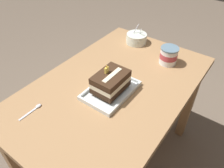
# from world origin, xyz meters

# --- Properties ---
(ground_plane) EXTENTS (8.00, 8.00, 0.00)m
(ground_plane) POSITION_xyz_m (0.00, 0.00, 0.00)
(ground_plane) COLOR #6B5B4C
(dining_table) EXTENTS (1.19, 0.75, 0.75)m
(dining_table) POSITION_xyz_m (0.00, 0.00, 0.64)
(dining_table) COLOR #9E754C
(dining_table) RESTS_ON ground_plane
(foil_tray) EXTENTS (0.30, 0.20, 0.02)m
(foil_tray) POSITION_xyz_m (-0.06, -0.02, 0.76)
(foil_tray) COLOR silver
(foil_tray) RESTS_ON dining_table
(birthday_cake) EXTENTS (0.18, 0.13, 0.14)m
(birthday_cake) POSITION_xyz_m (-0.06, -0.02, 0.82)
(birthday_cake) COLOR #382315
(birthday_cake) RESTS_ON foil_tray
(bowl_stack) EXTENTS (0.14, 0.14, 0.13)m
(bowl_stack) POSITION_xyz_m (0.47, 0.14, 0.78)
(bowl_stack) COLOR silver
(bowl_stack) RESTS_ON dining_table
(ice_cream_tub) EXTENTS (0.11, 0.11, 0.11)m
(ice_cream_tub) POSITION_xyz_m (0.37, -0.15, 0.80)
(ice_cream_tub) COLOR white
(ice_cream_tub) RESTS_ON dining_table
(serving_spoon_near_tray) EXTENTS (0.13, 0.02, 0.01)m
(serving_spoon_near_tray) POSITION_xyz_m (-0.37, 0.20, 0.75)
(serving_spoon_near_tray) COLOR silver
(serving_spoon_near_tray) RESTS_ON dining_table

